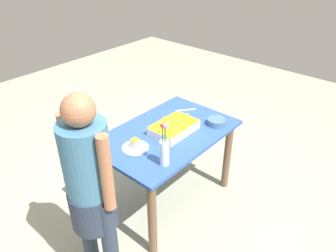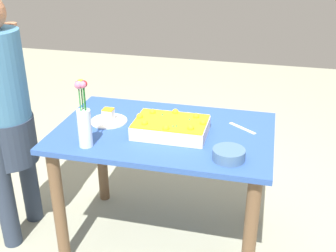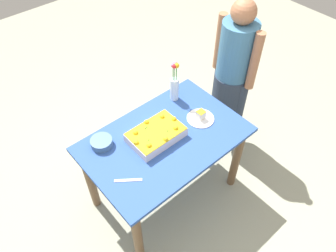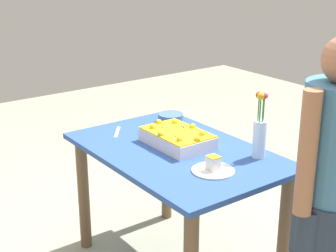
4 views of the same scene
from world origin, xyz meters
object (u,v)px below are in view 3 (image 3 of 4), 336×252
Objects in this scene: flower_vase at (175,84)px; person_standing at (233,70)px; cake_knife at (128,180)px; sheet_cake at (156,134)px; serving_plate_with_slice at (201,117)px; fruit_bowl at (102,142)px.

person_standing reaches higher than flower_vase.
cake_knife is 0.88m from flower_vase.
sheet_cake is at bearing 6.09° from person_standing.
serving_plate_with_slice is 1.34× the size of fruit_bowl.
sheet_cake is at bearing 169.42° from serving_plate_with_slice.
fruit_bowl is 1.30m from person_standing.
flower_vase is at bearing -114.84° from cake_knife.
serving_plate_with_slice reaches higher than fruit_bowl.
sheet_cake reaches higher than fruit_bowl.
sheet_cake is 1.85× the size of serving_plate_with_slice.
person_standing is (1.29, -0.11, 0.07)m from fruit_bowl.
fruit_bowl is at bearing -58.19° from cake_knife.
flower_vase is (0.39, 0.24, 0.11)m from sheet_cake.
fruit_bowl is (-0.73, -0.03, -0.12)m from flower_vase.
serving_plate_with_slice is 1.15× the size of cake_knife.
flower_vase reaches higher than sheet_cake.
person_standing is at bearing -4.65° from fruit_bowl.
fruit_bowl is 0.11× the size of person_standing.
serving_plate_with_slice is 0.60m from person_standing.
cake_knife is at bearing -95.66° from fruit_bowl.
cake_knife is (-0.38, -0.16, -0.04)m from sheet_cake.
person_standing is (0.56, -0.14, -0.05)m from flower_vase.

